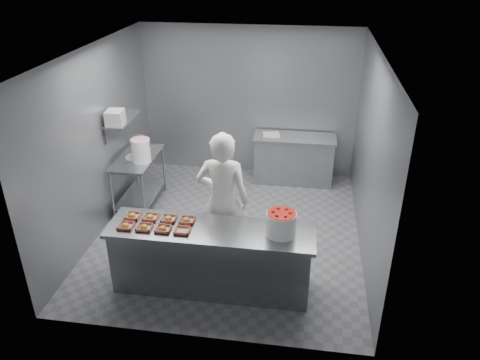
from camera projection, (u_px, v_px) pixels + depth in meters
name	position (u px, v px, depth m)	size (l,w,h in m)	color
floor	(230.00, 231.00, 7.39)	(4.50, 4.50, 0.00)	#4C4C51
ceiling	(227.00, 51.00, 6.12)	(4.50, 4.50, 0.00)	white
wall_back	(249.00, 102.00, 8.74)	(4.00, 0.04, 2.80)	slate
wall_left	(97.00, 141.00, 7.02)	(0.04, 4.50, 2.80)	slate
wall_right	(370.00, 157.00, 6.49)	(0.04, 4.50, 2.80)	slate
service_counter	(212.00, 258.00, 5.99)	(2.60, 0.70, 0.90)	slate
prep_table	(139.00, 174.00, 7.87)	(0.60, 1.20, 0.90)	slate
back_counter	(294.00, 159.00, 8.74)	(1.50, 0.60, 0.90)	slate
wall_shelf	(123.00, 119.00, 7.45)	(0.35, 0.90, 0.03)	slate
tray_0	(126.00, 226.00, 5.81)	(0.19, 0.18, 0.06)	tan
tray_1	(144.00, 227.00, 5.78)	(0.19, 0.18, 0.06)	tan
tray_2	(163.00, 229.00, 5.75)	(0.19, 0.18, 0.06)	tan
tray_3	(182.00, 230.00, 5.72)	(0.19, 0.18, 0.04)	tan
tray_4	(133.00, 216.00, 6.03)	(0.19, 0.18, 0.06)	tan
tray_5	(150.00, 217.00, 5.99)	(0.19, 0.18, 0.06)	tan
tray_6	(169.00, 218.00, 5.96)	(0.19, 0.18, 0.06)	tan
tray_7	(187.00, 220.00, 5.93)	(0.19, 0.18, 0.06)	tan
worker	(223.00, 200.00, 6.28)	(0.71, 0.47, 1.95)	white
strawberry_tub	(281.00, 223.00, 5.61)	(0.37, 0.37, 0.30)	white
glaze_bucket	(141.00, 150.00, 7.49)	(0.32, 0.30, 0.46)	white
bucket_lid	(134.00, 157.00, 7.70)	(0.29, 0.29, 0.02)	white
rag	(144.00, 148.00, 8.03)	(0.15, 0.13, 0.02)	#CCB28C
appliance	(115.00, 117.00, 7.16)	(0.26, 0.29, 0.22)	gray
paper_stack	(271.00, 134.00, 8.59)	(0.30, 0.22, 0.04)	silver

